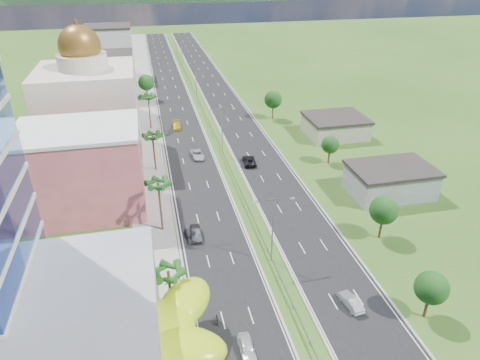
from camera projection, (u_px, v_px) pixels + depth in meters
ground at (293, 308)px, 56.10m from camera, size 500.00×500.00×0.00m
road_left at (175, 103)px, 132.06m from camera, size 11.00×260.00×0.04m
road_right at (223, 100)px, 134.97m from camera, size 11.00×260.00×0.04m
sidewalk_left at (144, 105)px, 130.20m from camera, size 7.00×260.00×0.12m
median_guardrail at (208, 119)px, 117.74m from camera, size 0.10×216.06×0.76m
streetlight_median_b at (273, 224)px, 61.52m from camera, size 6.04×0.25×11.00m
streetlight_median_c at (222, 126)px, 95.93m from camera, size 6.04×0.25×11.00m
streetlight_median_d at (196, 76)px, 134.64m from camera, size 6.04×0.25×11.00m
streetlight_median_e at (181, 48)px, 173.36m from camera, size 6.04×0.25×11.00m
lime_canopy at (132, 331)px, 46.43m from camera, size 18.00×15.00×7.40m
pink_shophouse at (83, 171)px, 74.67m from camera, size 20.00×15.00×15.00m
domed_building at (90, 108)px, 92.64m from camera, size 20.00×20.00×28.70m
midrise_grey at (104, 91)px, 115.92m from camera, size 16.00×15.00×16.00m
midrise_beige at (108, 76)px, 135.55m from camera, size 16.00×15.00×13.00m
midrise_white at (110, 53)px, 154.16m from camera, size 16.00×15.00×18.00m
shed_near at (390, 181)px, 81.86m from camera, size 15.00×10.00×5.00m
shed_far at (335, 127)px, 108.19m from camera, size 14.00×12.00×4.40m
palm_tree_b at (168, 274)px, 51.49m from camera, size 3.60×3.60×8.10m
palm_tree_c at (158, 185)px, 68.02m from camera, size 3.60×3.60×9.60m
palm_tree_d at (153, 137)px, 88.25m from camera, size 3.60×3.60×8.60m
palm_tree_e at (148, 98)px, 109.40m from camera, size 3.60×3.60×9.40m
leafy_tree_lfar at (146, 83)px, 132.19m from camera, size 4.90×4.90×8.05m
leafy_tree_ra at (432, 288)px, 52.65m from camera, size 4.20×4.20×6.90m
leafy_tree_rb at (384, 210)px, 67.67m from camera, size 4.55×4.55×7.47m
leafy_tree_rc at (330, 145)px, 92.71m from camera, size 3.85×3.85×6.33m
leafy_tree_rd at (273, 99)px, 117.18m from camera, size 4.90×4.90×8.05m
car_white_near_left at (247, 348)px, 49.61m from camera, size 1.75×4.25×1.44m
car_dark_left at (196, 233)px, 69.74m from camera, size 1.72×4.61×1.51m
car_silver_mid_left at (197, 155)px, 96.80m from camera, size 2.87×5.51×1.48m
car_yellow_far_left at (177, 125)px, 113.04m from camera, size 2.25×5.19×1.49m
car_silver_right at (351, 302)px, 56.14m from camera, size 2.16×4.58×1.45m
car_dark_far_right at (249, 160)px, 94.00m from camera, size 3.09×5.75×1.54m
motorcycle at (217, 318)px, 53.80m from camera, size 0.64×1.82×1.15m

